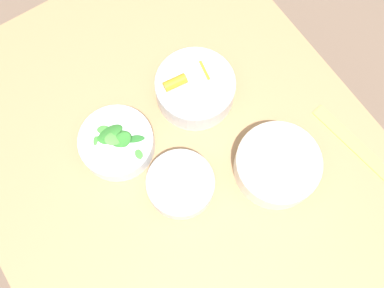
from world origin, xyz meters
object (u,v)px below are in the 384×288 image
object	(u,v)px
bowl_carrots	(195,88)
bowl_greens	(117,142)
ruler	(372,162)
bowl_beans_hotdog	(277,165)
bowl_cookies	(180,184)

from	to	relation	value
bowl_carrots	bowl_greens	distance (m)	0.21
bowl_greens	ruler	bearing A→B (deg)	52.85
bowl_greens	ruler	xyz separation A→B (m)	(0.34, 0.45, -0.03)
bowl_beans_hotdog	bowl_cookies	distance (m)	0.21
bowl_cookies	ruler	size ratio (longest dim) A/B	0.43
bowl_cookies	bowl_carrots	bearing A→B (deg)	138.38
bowl_beans_hotdog	ruler	size ratio (longest dim) A/B	0.54
bowl_greens	bowl_cookies	bearing A→B (deg)	23.01
bowl_carrots	bowl_greens	bearing A→B (deg)	-86.73
bowl_carrots	bowl_beans_hotdog	distance (m)	0.25
bowl_carrots	ruler	size ratio (longest dim) A/B	0.53
bowl_carrots	ruler	xyz separation A→B (m)	(0.35, 0.24, -0.03)
ruler	bowl_greens	bearing A→B (deg)	-127.15
bowl_greens	ruler	world-z (taller)	bowl_greens
bowl_cookies	ruler	distance (m)	0.42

